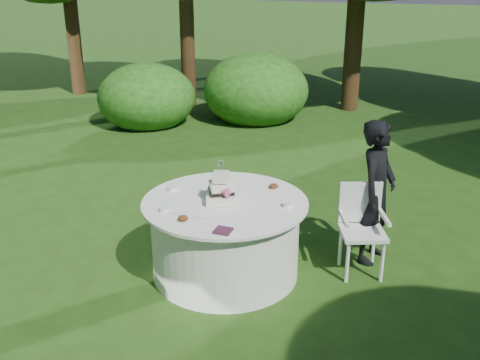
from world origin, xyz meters
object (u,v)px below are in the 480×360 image
at_px(guest, 376,192).
at_px(cake, 221,191).
at_px(napkins, 223,231).
at_px(chair, 361,222).
at_px(table, 225,237).

height_order(guest, cake, guest).
bearing_deg(cake, napkins, -66.97).
bearing_deg(cake, guest, 32.33).
height_order(guest, chair, guest).
distance_m(table, chair, 1.32).
relative_size(table, chair, 1.76).
bearing_deg(table, cake, -118.54).
height_order(cake, chair, cake).
bearing_deg(table, chair, 23.31).
height_order(table, cake, cake).
height_order(napkins, cake, cake).
bearing_deg(napkins, chair, 48.63).
distance_m(guest, table, 1.55).
relative_size(napkins, table, 0.09).
bearing_deg(chair, napkins, -131.37).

